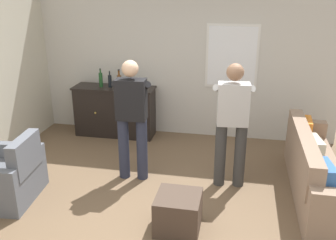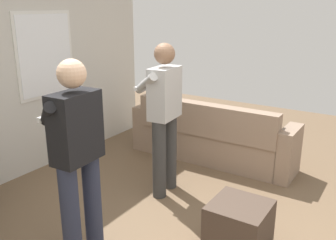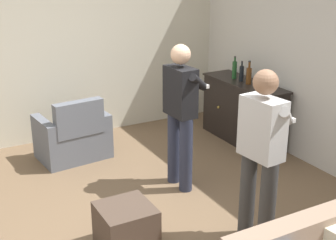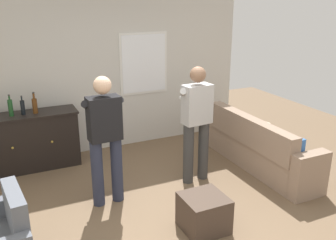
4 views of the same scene
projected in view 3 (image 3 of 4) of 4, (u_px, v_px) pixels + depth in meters
The scene contains 11 objects.
ground at pixel (133, 221), 4.81m from camera, with size 10.40×10.40×0.00m, color brown.
wall_back_with_window at pixel (336, 60), 5.52m from camera, with size 5.20×0.15×2.80m.
wall_side_left at pixel (51, 44), 6.53m from camera, with size 0.12×5.20×2.80m, color beige.
armchair at pixel (74, 138), 6.19m from camera, with size 0.72×0.94×0.85m.
sideboard_cabinet at pixel (243, 112), 6.70m from camera, with size 1.43×0.49×0.89m.
bottle_wine_green at pixel (242, 73), 6.55m from camera, with size 0.06×0.06×0.29m.
bottle_liquor_amber at pixel (234, 70), 6.68m from camera, with size 0.07×0.07×0.32m.
bottle_spirits_clear at pixel (249, 75), 6.40m from camera, with size 0.07×0.07×0.32m.
ottoman at pixel (126, 227), 4.32m from camera, with size 0.49×0.49×0.42m, color #47382D.
person_standing_left at pixel (181, 110), 5.23m from camera, with size 0.56×0.48×1.68m.
person_standing_right at pixel (262, 151), 4.16m from camera, with size 0.56×0.49×1.68m.
Camera 3 is at (3.84, -1.68, 2.60)m, focal length 50.00 mm.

